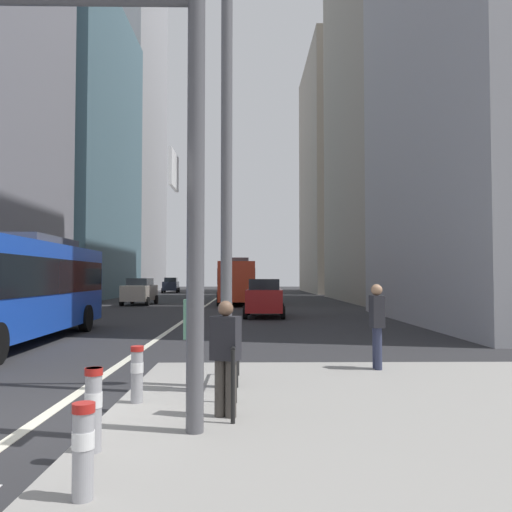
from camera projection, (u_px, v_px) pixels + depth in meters
The scene contains 22 objects.
ground_plane at pixel (191, 316), 27.49m from camera, with size 160.00×160.00×0.00m, color #28282B.
median_island at pixel (445, 433), 6.60m from camera, with size 9.00×10.00×0.15m, color gray.
lane_centre_line at pixel (207, 305), 37.49m from camera, with size 0.20×80.00×0.01m, color beige.
office_tower_left_mid at pixel (56, 150), 51.21m from camera, with size 12.69×21.06×29.09m, color slate.
office_tower_left_far at pixel (116, 122), 74.79m from camera, with size 11.28×21.35×48.51m, color #9E9EA3.
office_tower_right_mid at pixel (410, 72), 44.93m from camera, with size 12.10×19.87×39.44m, color gray.
office_tower_right_far at pixel (352, 175), 69.68m from camera, with size 12.28×20.65×31.29m, color gray.
city_bus_blue_oncoming at pixel (12, 284), 15.80m from camera, with size 2.91×11.66×3.40m.
city_bus_red_receding at pixel (236, 280), 39.95m from camera, with size 2.94×11.17×3.40m.
car_oncoming_mid at pixel (140, 291), 38.16m from camera, with size 2.13×4.48×1.94m.
car_receding_near at pixel (246, 286), 59.32m from camera, with size 2.06×4.05×1.94m.
car_receding_far at pixel (264, 298), 26.49m from camera, with size 2.19×4.24×1.94m.
car_oncoming_far at pixel (171, 285), 66.37m from camera, with size 2.20×4.11×1.94m.
traffic_signal_gantry at pixel (48, 115), 6.49m from camera, with size 5.62×0.65×6.00m.
street_lamp_post at pixel (227, 94), 9.18m from camera, with size 5.50×0.32×8.00m.
bollard_left at pixel (83, 446), 4.46m from camera, with size 0.20×0.20×0.82m.
bollard_right at pixel (93, 405), 5.68m from camera, with size 0.20×0.20×0.91m.
bollard_back at pixel (137, 371), 7.89m from camera, with size 0.20×0.20×0.85m.
pedestrian_railing at pixel (236, 351), 8.43m from camera, with size 0.06×3.34×0.98m.
pedestrian_waiting at pixel (193, 331), 8.77m from camera, with size 0.30×0.41×1.77m.
pedestrian_walking at pixel (226, 353), 7.11m from camera, with size 0.44×0.35×1.58m.
pedestrian_far at pixel (377, 322), 10.77m from camera, with size 0.25×0.39×1.75m.
Camera 1 is at (3.00, -7.65, 2.06)m, focal length 36.50 mm.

